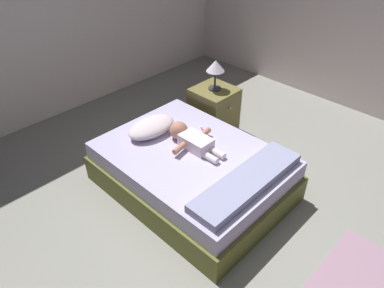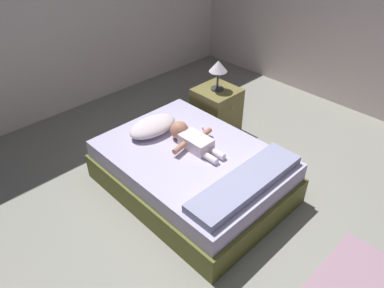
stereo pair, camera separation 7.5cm
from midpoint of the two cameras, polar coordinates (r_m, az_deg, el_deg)
ground_plane at (r=3.32m, az=5.32°, el=-13.88°), size 8.00×8.00×0.00m
wall_behind_bed at (r=4.81m, az=-23.12°, el=18.58°), size 8.00×0.12×2.64m
bed at (r=3.57m, az=0.61°, el=-4.37°), size 1.32×1.81×0.46m
pillow at (r=3.69m, az=-5.71°, el=2.83°), size 0.54×0.32×0.14m
baby at (r=3.48m, az=0.42°, el=0.85°), size 0.52×0.65×0.18m
toothbrush at (r=3.72m, az=2.48°, el=2.20°), size 0.07×0.12×0.02m
nightstand at (r=4.45m, az=4.37°, el=5.40°), size 0.47×0.50×0.57m
lamp at (r=4.19m, az=4.72°, el=11.98°), size 0.21×0.21×0.36m
blanket at (r=3.07m, az=9.30°, el=-6.06°), size 1.19×0.31×0.08m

